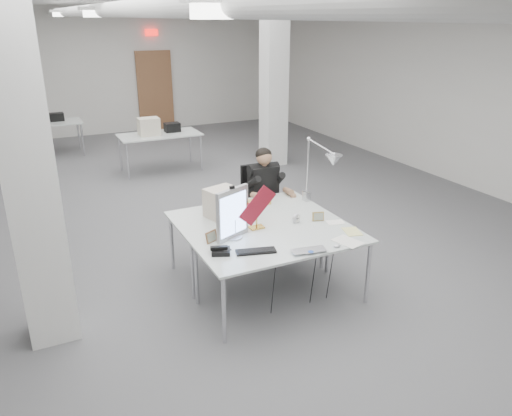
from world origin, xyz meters
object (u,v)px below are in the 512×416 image
at_px(bankers_lamp, 257,215).
at_px(beige_monitor, 223,203).
at_px(seated_person, 264,180).
at_px(monitor, 233,214).
at_px(desk_main, 283,242).
at_px(desk_phone, 221,251).
at_px(laptop, 311,253).
at_px(office_chair, 262,205).
at_px(architect_lamp, 318,173).

distance_m(bankers_lamp, beige_monitor, 0.51).
bearing_deg(seated_person, monitor, -127.65).
distance_m(desk_main, desk_phone, 0.70).
relative_size(monitor, laptop, 1.54).
relative_size(desk_main, laptop, 5.07).
distance_m(office_chair, desk_phone, 2.02).
bearing_deg(office_chair, desk_main, -107.85).
bearing_deg(beige_monitor, architect_lamp, -26.16).
xyz_separation_m(office_chair, monitor, (-0.98, -1.28, 0.50)).
distance_m(laptop, architect_lamp, 1.39).
xyz_separation_m(desk_main, seated_person, (0.54, 1.53, 0.16)).
bearing_deg(laptop, architect_lamp, 64.87).
relative_size(desk_main, monitor, 3.28).
bearing_deg(seated_person, desk_phone, -128.10).
bearing_deg(desk_main, seated_person, 70.54).
relative_size(desk_main, seated_person, 1.97).
bearing_deg(office_chair, laptop, -101.70).
bearing_deg(architect_lamp, desk_main, -122.87).
distance_m(office_chair, monitor, 1.69).
bearing_deg(desk_main, beige_monitor, 108.96).
height_order(beige_monitor, architect_lamp, architect_lamp).
bearing_deg(office_chair, architect_lamp, -69.83).
height_order(seated_person, monitor, seated_person).
height_order(bankers_lamp, desk_phone, bankers_lamp).
height_order(monitor, beige_monitor, monitor).
bearing_deg(architect_lamp, laptop, -106.64).
xyz_separation_m(office_chair, laptop, (-0.45, -1.98, 0.24)).
height_order(desk_main, seated_person, seated_person).
distance_m(bankers_lamp, desk_phone, 0.74).
bearing_deg(office_chair, beige_monitor, -139.91).
xyz_separation_m(desk_main, laptop, (0.09, -0.40, 0.03)).
distance_m(seated_person, desk_phone, 1.97).
distance_m(seated_person, architect_lamp, 0.95).
bearing_deg(office_chair, monitor, -126.53).
xyz_separation_m(seated_person, bankers_lamp, (-0.65, -1.11, 0.02)).
bearing_deg(architect_lamp, bankers_lamp, -146.20).
bearing_deg(bankers_lamp, office_chair, 57.21).
relative_size(monitor, beige_monitor, 1.53).
height_order(monitor, desk_phone, monitor).
bearing_deg(desk_phone, desk_main, 22.41).
bearing_deg(seated_person, desk_main, -108.42).
bearing_deg(desk_main, monitor, 145.46).
xyz_separation_m(monitor, laptop, (0.53, -0.71, -0.26)).
bearing_deg(bankers_lamp, beige_monitor, 109.37).
height_order(office_chair, bankers_lamp, bankers_lamp).
distance_m(laptop, bankers_lamp, 0.86).
xyz_separation_m(beige_monitor, architect_lamp, (1.16, -0.21, 0.27)).
bearing_deg(seated_person, office_chair, 91.05).
xyz_separation_m(bankers_lamp, desk_phone, (-0.59, -0.41, -0.14)).
bearing_deg(desk_main, office_chair, 71.11).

